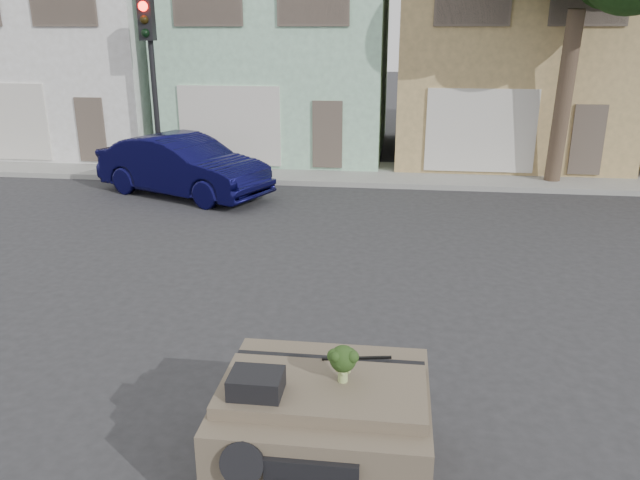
# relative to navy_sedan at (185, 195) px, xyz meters

# --- Properties ---
(ground_plane) EXTENTS (120.00, 120.00, 0.00)m
(ground_plane) POSITION_rel_navy_sedan_xyz_m (5.08, -7.59, 0.00)
(ground_plane) COLOR #303033
(ground_plane) RESTS_ON ground
(sidewalk) EXTENTS (40.00, 3.00, 0.15)m
(sidewalk) POSITION_rel_navy_sedan_xyz_m (5.08, 2.91, 0.07)
(sidewalk) COLOR gray
(sidewalk) RESTS_ON ground
(townhouse_white) EXTENTS (7.20, 8.20, 7.55)m
(townhouse_white) POSITION_rel_navy_sedan_xyz_m (-5.92, 6.91, 3.77)
(townhouse_white) COLOR white
(townhouse_white) RESTS_ON ground
(townhouse_mint) EXTENTS (7.20, 8.20, 7.55)m
(townhouse_mint) POSITION_rel_navy_sedan_xyz_m (1.58, 6.91, 3.77)
(townhouse_mint) COLOR #A4D8B5
(townhouse_mint) RESTS_ON ground
(townhouse_tan) EXTENTS (7.20, 8.20, 7.55)m
(townhouse_tan) POSITION_rel_navy_sedan_xyz_m (9.08, 6.91, 3.77)
(townhouse_tan) COLOR tan
(townhouse_tan) RESTS_ON ground
(navy_sedan) EXTENTS (5.15, 3.51, 1.61)m
(navy_sedan) POSITION_rel_navy_sedan_xyz_m (0.00, 0.00, 0.00)
(navy_sedan) COLOR #090937
(navy_sedan) RESTS_ON ground
(traffic_signal) EXTENTS (0.40, 0.40, 5.10)m
(traffic_signal) POSITION_rel_navy_sedan_xyz_m (-1.42, 1.91, 2.55)
(traffic_signal) COLOR black
(traffic_signal) RESTS_ON ground
(tree_near) EXTENTS (4.40, 4.00, 8.50)m
(tree_near) POSITION_rel_navy_sedan_xyz_m (10.08, 2.21, 4.25)
(tree_near) COLOR #183512
(tree_near) RESTS_ON ground
(car_dashboard) EXTENTS (2.00, 1.80, 1.12)m
(car_dashboard) POSITION_rel_navy_sedan_xyz_m (5.08, -10.59, 0.56)
(car_dashboard) COLOR brown
(car_dashboard) RESTS_ON ground
(instrument_hump) EXTENTS (0.48, 0.38, 0.20)m
(instrument_hump) POSITION_rel_navy_sedan_xyz_m (4.50, -10.94, 1.22)
(instrument_hump) COLOR black
(instrument_hump) RESTS_ON car_dashboard
(wiper_arm) EXTENTS (0.69, 0.15, 0.02)m
(wiper_arm) POSITION_rel_navy_sedan_xyz_m (5.36, -10.21, 1.13)
(wiper_arm) COLOR black
(wiper_arm) RESTS_ON car_dashboard
(broccoli) EXTENTS (0.43, 0.43, 0.37)m
(broccoli) POSITION_rel_navy_sedan_xyz_m (5.26, -10.64, 1.31)
(broccoli) COLOR #1E3412
(broccoli) RESTS_ON car_dashboard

